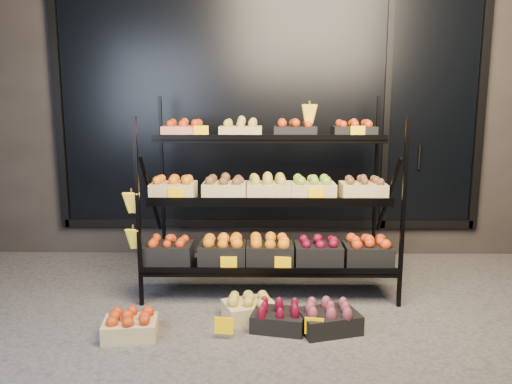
{
  "coord_description": "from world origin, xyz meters",
  "views": [
    {
      "loc": [
        -0.06,
        -3.58,
        1.6
      ],
      "look_at": [
        -0.11,
        0.55,
        0.86
      ],
      "focal_mm": 35.0,
      "sensor_mm": 36.0,
      "label": 1
    }
  ],
  "objects_px": {
    "floor_crate_left": "(130,325)",
    "floor_crate_midleft": "(279,317)",
    "floor_crate_midright": "(249,307)",
    "display_rack": "(268,199)"
  },
  "relations": [
    {
      "from": "floor_crate_midleft",
      "to": "floor_crate_left",
      "type": "bearing_deg",
      "value": -160.25
    },
    {
      "from": "display_rack",
      "to": "floor_crate_left",
      "type": "xyz_separation_m",
      "value": [
        -0.95,
        -0.97,
        -0.7
      ]
    },
    {
      "from": "floor_crate_left",
      "to": "floor_crate_midright",
      "type": "height_order",
      "value": "floor_crate_midright"
    },
    {
      "from": "floor_crate_left",
      "to": "floor_crate_midright",
      "type": "distance_m",
      "value": 0.87
    },
    {
      "from": "display_rack",
      "to": "floor_crate_midright",
      "type": "distance_m",
      "value": 0.96
    },
    {
      "from": "floor_crate_left",
      "to": "floor_crate_midleft",
      "type": "distance_m",
      "value": 1.04
    },
    {
      "from": "floor_crate_midleft",
      "to": "floor_crate_midright",
      "type": "xyz_separation_m",
      "value": [
        -0.22,
        0.18,
        -0.0
      ]
    },
    {
      "from": "floor_crate_left",
      "to": "floor_crate_midleft",
      "type": "bearing_deg",
      "value": 0.43
    },
    {
      "from": "floor_crate_midleft",
      "to": "floor_crate_midright",
      "type": "height_order",
      "value": "floor_crate_midleft"
    },
    {
      "from": "floor_crate_midleft",
      "to": "floor_crate_midright",
      "type": "relative_size",
      "value": 0.95
    }
  ]
}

